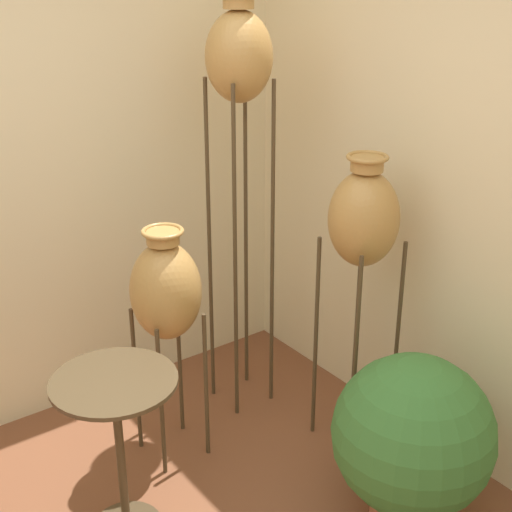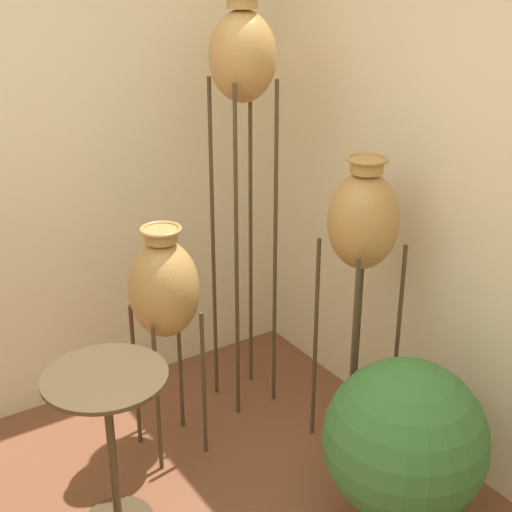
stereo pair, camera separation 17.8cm
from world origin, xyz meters
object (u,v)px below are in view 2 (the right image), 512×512
object	(u,v)px
vase_stand_tall	(243,68)
vase_stand_medium	(363,224)
vase_stand_short	(164,290)
side_table	(109,418)
potted_plant	(404,444)

from	to	relation	value
vase_stand_tall	vase_stand_medium	world-z (taller)	vase_stand_tall
vase_stand_tall	vase_stand_short	distance (m)	1.07
vase_stand_medium	side_table	distance (m)	1.36
vase_stand_short	potted_plant	xyz separation A→B (m)	(0.56, -1.00, -0.44)
vase_stand_tall	potted_plant	distance (m)	1.80
vase_stand_tall	vase_stand_short	world-z (taller)	vase_stand_tall
vase_stand_medium	vase_stand_short	size ratio (longest dim) A/B	1.25
vase_stand_tall	potted_plant	size ratio (longest dim) A/B	2.69
vase_stand_short	side_table	world-z (taller)	vase_stand_short
vase_stand_medium	vase_stand_short	bearing A→B (deg)	151.24
vase_stand_medium	vase_stand_short	world-z (taller)	vase_stand_medium
vase_stand_tall	vase_stand_medium	xyz separation A→B (m)	(0.24, -0.61, -0.62)
vase_stand_tall	side_table	xyz separation A→B (m)	(-0.97, -0.52, -1.23)
vase_stand_medium	side_table	world-z (taller)	vase_stand_medium
vase_stand_tall	vase_stand_medium	distance (m)	0.90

